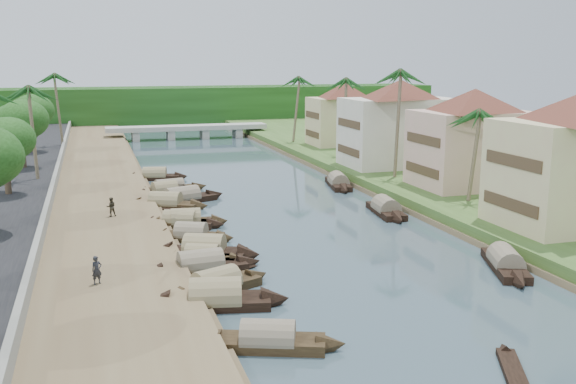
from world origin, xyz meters
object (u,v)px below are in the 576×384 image
object	(u,v)px
person_near	(97,270)
bridge	(187,129)
sampan_0	(268,341)
sampan_1	(216,300)

from	to	relation	value
person_near	bridge	bearing A→B (deg)	53.58
sampan_0	bridge	bearing A→B (deg)	104.98
sampan_1	person_near	size ratio (longest dim) A/B	5.22
bridge	sampan_1	xyz separation A→B (m)	(-10.17, -79.61, -1.30)
sampan_1	person_near	distance (m)	7.34
bridge	sampan_1	distance (m)	80.27
person_near	sampan_0	bearing A→B (deg)	-75.54
sampan_0	person_near	distance (m)	12.36
bridge	person_near	bearing A→B (deg)	-102.22
person_near	sampan_1	bearing A→B (deg)	-53.81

